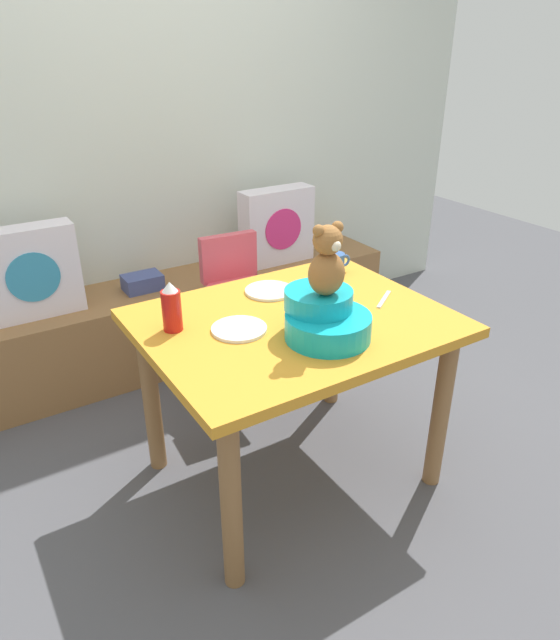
# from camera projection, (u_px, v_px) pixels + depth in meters

# --- Properties ---
(ground_plane) EXTENTS (8.00, 8.00, 0.00)m
(ground_plane) POSITION_uv_depth(u_px,v_px,m) (292.00, 472.00, 2.47)
(ground_plane) COLOR #4C4C51
(back_wall) EXTENTS (4.40, 0.10, 2.60)m
(back_wall) POSITION_uv_depth(u_px,v_px,m) (141.00, 117.00, 3.00)
(back_wall) COLOR silver
(back_wall) RESTS_ON ground_plane
(window_bench) EXTENTS (2.60, 0.44, 0.46)m
(window_bench) POSITION_uv_depth(u_px,v_px,m) (178.00, 320.00, 3.27)
(window_bench) COLOR olive
(window_bench) RESTS_ON ground_plane
(pillow_floral_left) EXTENTS (0.44, 0.15, 0.44)m
(pillow_floral_left) POSITION_uv_depth(u_px,v_px,m) (30.00, 273.00, 2.71)
(pillow_floral_left) COLOR silver
(pillow_floral_left) RESTS_ON window_bench
(pillow_floral_right) EXTENTS (0.44, 0.15, 0.44)m
(pillow_floral_right) POSITION_uv_depth(u_px,v_px,m) (277.00, 226.00, 3.37)
(pillow_floral_right) COLOR silver
(pillow_floral_right) RESTS_ON window_bench
(book_stack) EXTENTS (0.20, 0.14, 0.08)m
(book_stack) POSITION_uv_depth(u_px,v_px,m) (143.00, 282.00, 3.07)
(book_stack) COLOR #3F4B83
(book_stack) RESTS_ON window_bench
(dining_table) EXTENTS (1.12, 0.89, 0.74)m
(dining_table) POSITION_uv_depth(u_px,v_px,m) (294.00, 345.00, 2.20)
(dining_table) COLOR orange
(dining_table) RESTS_ON ground_plane
(highchair) EXTENTS (0.34, 0.47, 0.79)m
(highchair) POSITION_uv_depth(u_px,v_px,m) (239.00, 293.00, 2.90)
(highchair) COLOR #D84C59
(highchair) RESTS_ON ground_plane
(infant_seat_teal) EXTENTS (0.30, 0.33, 0.16)m
(infant_seat_teal) POSITION_uv_depth(u_px,v_px,m) (325.00, 318.00, 1.99)
(infant_seat_teal) COLOR #11A4B4
(infant_seat_teal) RESTS_ON dining_table
(teddy_bear) EXTENTS (0.13, 0.12, 0.25)m
(teddy_bear) POSITION_uv_depth(u_px,v_px,m) (327.00, 262.00, 1.89)
(teddy_bear) COLOR #966130
(teddy_bear) RESTS_ON infant_seat_teal
(ketchup_bottle) EXTENTS (0.07, 0.07, 0.18)m
(ketchup_bottle) POSITION_uv_depth(u_px,v_px,m) (172.00, 308.00, 2.02)
(ketchup_bottle) COLOR red
(ketchup_bottle) RESTS_ON dining_table
(coffee_mug) EXTENTS (0.12, 0.08, 0.09)m
(coffee_mug) POSITION_uv_depth(u_px,v_px,m) (336.00, 264.00, 2.52)
(coffee_mug) COLOR #335999
(coffee_mug) RESTS_ON dining_table
(dinner_plate_near) EXTENTS (0.20, 0.20, 0.01)m
(dinner_plate_near) POSITION_uv_depth(u_px,v_px,m) (239.00, 329.00, 2.05)
(dinner_plate_near) COLOR white
(dinner_plate_near) RESTS_ON dining_table
(dinner_plate_far) EXTENTS (0.20, 0.20, 0.01)m
(dinner_plate_far) POSITION_uv_depth(u_px,v_px,m) (269.00, 291.00, 2.36)
(dinner_plate_far) COLOR white
(dinner_plate_far) RESTS_ON dining_table
(table_fork) EXTENTS (0.15, 0.11, 0.01)m
(table_fork) POSITION_uv_depth(u_px,v_px,m) (384.00, 299.00, 2.29)
(table_fork) COLOR silver
(table_fork) RESTS_ON dining_table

